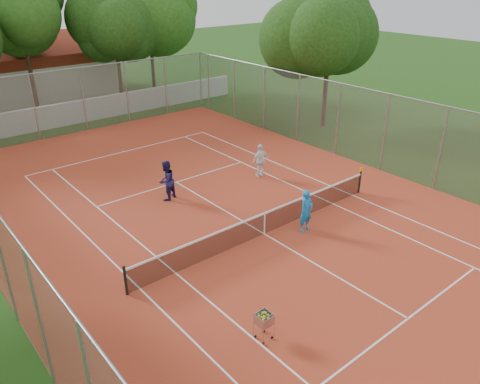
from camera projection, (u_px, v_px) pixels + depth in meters
ground at (264, 234)px, 18.42m from camera, size 120.00×120.00×0.00m
court_pad at (264, 234)px, 18.41m from camera, size 18.00×34.00×0.02m
court_lines at (264, 234)px, 18.41m from camera, size 10.98×23.78×0.01m
tennis_net at (264, 223)px, 18.20m from camera, size 11.88×0.10×0.98m
perimeter_fence at (265, 188)px, 17.55m from camera, size 18.00×34.00×4.00m
boundary_wall at (74, 113)px, 31.31m from camera, size 26.00×0.30×1.50m
tropical_trees at (47, 42)px, 31.56m from camera, size 29.00×19.00×10.00m
player_near at (306, 211)px, 18.29m from camera, size 0.66×0.45×1.75m
player_far_left at (166, 181)px, 20.81m from camera, size 1.08×0.96×1.83m
player_far_right at (260, 161)px, 23.15m from camera, size 1.01×0.45×1.70m
ball_hopper at (264, 326)px, 13.01m from camera, size 0.46×0.46×0.93m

